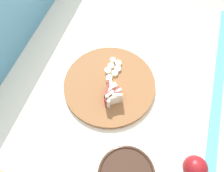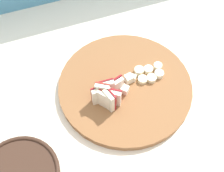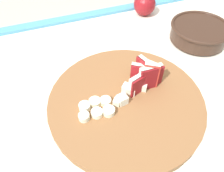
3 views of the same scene
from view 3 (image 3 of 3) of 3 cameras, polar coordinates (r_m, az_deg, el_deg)
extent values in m
cube|color=silver|center=(0.93, 4.23, -20.45)|extent=(1.22, 0.87, 0.88)
cube|color=#4C93B7|center=(0.85, -5.80, 17.38)|extent=(1.22, 0.04, 0.04)
cylinder|color=brown|center=(0.52, 3.69, -4.11)|extent=(0.37, 0.37, 0.02)
cube|color=maroon|center=(0.54, 7.71, 4.26)|extent=(0.02, 0.04, 0.06)
cube|color=beige|center=(0.54, 8.28, 4.58)|extent=(0.02, 0.04, 0.06)
cube|color=#B22D23|center=(0.54, 9.15, 3.91)|extent=(0.03, 0.04, 0.06)
cube|color=#EFE5CC|center=(0.54, 9.41, 4.24)|extent=(0.03, 0.04, 0.06)
cube|color=maroon|center=(0.53, 7.14, 2.91)|extent=(0.04, 0.03, 0.05)
cube|color=#EFE5CC|center=(0.54, 7.26, 3.46)|extent=(0.04, 0.03, 0.05)
cube|color=#B22D23|center=(0.52, 10.25, 2.48)|extent=(0.03, 0.02, 0.06)
cube|color=beige|center=(0.53, 10.32, 2.99)|extent=(0.04, 0.03, 0.06)
cube|color=maroon|center=(0.52, 9.94, 1.73)|extent=(0.05, 0.01, 0.06)
cube|color=#EFE5CC|center=(0.52, 9.60, 2.30)|extent=(0.05, 0.01, 0.06)
cube|color=maroon|center=(0.53, 10.99, 2.35)|extent=(0.05, 0.01, 0.06)
cube|color=beige|center=(0.54, 10.57, 2.93)|extent=(0.05, 0.01, 0.06)
cube|color=maroon|center=(0.51, 7.46, 0.49)|extent=(0.05, 0.02, 0.05)
cube|color=white|center=(0.52, 7.01, 0.88)|extent=(0.05, 0.02, 0.05)
cube|color=#EFE5CC|center=(0.50, 2.72, -3.57)|extent=(0.02, 0.02, 0.02)
cube|color=beige|center=(0.50, 1.30, -4.24)|extent=(0.02, 0.02, 0.02)
cube|color=white|center=(0.52, 3.95, -0.57)|extent=(0.03, 0.03, 0.02)
cube|color=beige|center=(0.53, 8.15, -0.04)|extent=(0.03, 0.03, 0.02)
cube|color=beige|center=(0.52, 5.27, -1.12)|extent=(0.03, 0.03, 0.02)
cylinder|color=beige|center=(0.50, -1.69, -4.11)|extent=(0.03, 0.03, 0.01)
cylinder|color=beige|center=(0.50, -4.58, -4.24)|extent=(0.03, 0.03, 0.01)
cylinder|color=white|center=(0.49, -7.23, -5.49)|extent=(0.03, 0.03, 0.01)
cylinder|color=#F4EAC6|center=(0.48, -0.85, -6.66)|extent=(0.03, 0.03, 0.01)
cylinder|color=white|center=(0.48, -4.02, -7.12)|extent=(0.03, 0.03, 0.01)
cylinder|color=#F4EAC6|center=(0.48, -7.41, -8.06)|extent=(0.02, 0.02, 0.01)
cylinder|color=#382319|center=(0.76, 21.45, 11.36)|extent=(0.10, 0.10, 0.01)
cylinder|color=#382319|center=(0.75, 22.00, 12.91)|extent=(0.17, 0.17, 0.05)
torus|color=#382319|center=(0.74, 22.50, 14.32)|extent=(0.18, 0.18, 0.01)
sphere|color=maroon|center=(0.84, 8.62, 20.57)|extent=(0.08, 0.08, 0.08)
camera|label=1|loc=(0.81, 72.38, 60.45)|focal=35.83mm
camera|label=2|loc=(0.77, 12.20, 64.29)|focal=43.43mm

